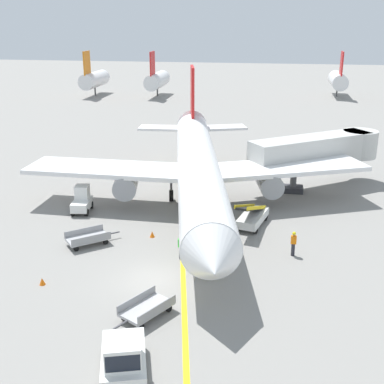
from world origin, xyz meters
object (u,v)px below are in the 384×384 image
Objects in this scene: baggage_cart_loaded at (147,308)px; safety_cone_nose_left at (152,234)px; baggage_cart_empty_trailing at (88,238)px; pushback_tug at (123,358)px; ground_crew_wing_walker at (181,246)px; belt_loader_forward_hold at (252,216)px; safety_cone_nose_right at (42,281)px; airliner at (198,167)px; baggage_tug_near_wing at (82,200)px; ground_crew_marshaller at (293,243)px; jet_bridge at (323,149)px.

baggage_cart_loaded reaches higher than safety_cone_nose_left.
baggage_cart_empty_trailing is (-6.20, 7.88, 0.00)m from baggage_cart_loaded.
baggage_cart_empty_trailing is at bearing 116.89° from pushback_tug.
pushback_tug is 2.35× the size of ground_crew_wing_walker.
belt_loader_forward_hold is 11.73× the size of safety_cone_nose_right.
baggage_tug_near_wing is (-9.02, -2.60, -2.49)m from airliner.
ground_crew_marshaller is (7.69, 8.50, 0.44)m from baggage_cart_loaded.
baggage_cart_loaded is at bearing -57.13° from baggage_tug_near_wing.
ground_crew_marshaller reaches higher than safety_cone_nose_right.
airliner reaches higher than belt_loader_forward_hold.
ground_crew_wing_walker is at bearing 88.42° from pushback_tug.
ground_crew_marshaller is 9.93m from safety_cone_nose_left.
ground_crew_wing_walker reaches higher than safety_cone_nose_right.
safety_cone_nose_left is at bearing 25.23° from baggage_cart_empty_trailing.
belt_loader_forward_hold is 7.66m from safety_cone_nose_left.
baggage_cart_loaded is at bearing -17.49° from safety_cone_nose_right.
baggage_cart_loaded is 10.03m from safety_cone_nose_left.
airliner is 9.71m from baggage_tug_near_wing.
ground_crew_wing_walker is at bearing -121.02° from jet_bridge.
airliner is at bearing -146.04° from jet_bridge.
jet_bridge is 30.02m from pushback_tug.
pushback_tug is 14.17m from baggage_cart_empty_trailing.
pushback_tug is 1.09× the size of baggage_cart_loaded.
safety_cone_nose_right is (-6.99, -14.20, -3.20)m from airliner.
ground_crew_wing_walker is at bearing 32.01° from safety_cone_nose_right.
baggage_cart_empty_trailing is 7.69× the size of safety_cone_nose_left.
pushback_tug reaches higher than safety_cone_nose_left.
baggage_tug_near_wing reaches higher than safety_cone_nose_right.
ground_crew_marshaller is at bearing -46.10° from airliner.
ground_crew_wing_walker reaches higher than baggage_cart_loaded.
belt_loader_forward_hold is (13.66, -0.70, -0.15)m from baggage_tug_near_wing.
ground_crew_marshaller is (16.58, -5.26, -0.02)m from baggage_tug_near_wing.
safety_cone_nose_right is (-7.40, -4.63, -0.69)m from ground_crew_wing_walker.
baggage_cart_loaded is (-4.77, -13.07, -0.31)m from belt_loader_forward_hold.
ground_crew_wing_walker is at bearing -87.57° from airliner.
safety_cone_nose_right is (-0.68, -5.72, -0.25)m from baggage_cart_empty_trailing.
pushback_tug is 2.35× the size of ground_crew_marshaller.
pushback_tug is 20.63m from baggage_tug_near_wing.
airliner reaches higher than ground_crew_marshaller.
ground_crew_marshaller is (2.92, -4.57, 0.13)m from belt_loader_forward_hold.
airliner is 8.79× the size of pushback_tug.
safety_cone_nose_right is at bearing -136.87° from belt_loader_forward_hold.
belt_loader_forward_hold is at bearing 75.65° from pushback_tug.
ground_crew_marshaller is at bearing 47.89° from baggage_cart_loaded.
safety_cone_nose_right is (-4.74, -7.63, 0.00)m from safety_cone_nose_left.
ground_crew_marshaller is (7.57, -7.86, -2.51)m from airliner.
baggage_tug_near_wing is 17.40m from ground_crew_marshaller.
jet_bridge is 3.23× the size of baggage_cart_loaded.
baggage_tug_near_wing is 5.81× the size of safety_cone_nose_right.
baggage_cart_loaded is at bearing -114.18° from jet_bridge.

